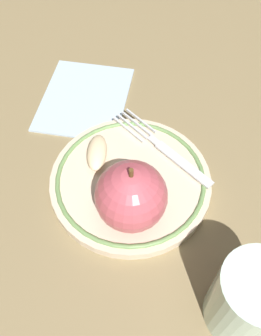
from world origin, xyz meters
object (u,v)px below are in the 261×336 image
Objects in this scene: plate at (130,181)px; napkin_folded at (85,98)px; apple_red_whole at (128,196)px; apple_slice_front at (97,152)px; drinking_glass at (249,300)px; fork at (165,149)px.

plate reaches higher than napkin_folded.
apple_slice_front is (0.07, 0.06, -0.03)m from apple_red_whole.
fork is at bearing 30.09° from drinking_glass.
apple_red_whole is at bearing -151.71° from apple_slice_front.
apple_slice_front reaches higher than plate.
plate is 0.06m from apple_slice_front.
drinking_glass is (-0.13, -0.14, 0.04)m from plate.
plate is 0.06m from fork.
napkin_folded is at bearing 36.30° from plate.
plate is 0.07m from apple_red_whole.
napkin_folded is at bearing 42.07° from drinking_glass.
apple_red_whole is 0.61× the size of fork.
plate is at bearing 47.08° from drinking_glass.
plate is at bearing 9.53° from apple_red_whole.
plate is 3.56× the size of apple_slice_front.
apple_slice_front is at bearing 53.87° from fork.
apple_slice_front is 0.09m from fork.
fork is 0.21m from drinking_glass.
apple_slice_front is at bearing 50.95° from drinking_glass.
drinking_glass is at bearing 154.86° from fork.
drinking_glass reaches higher than napkin_folded.
drinking_glass is 0.61× the size of napkin_folded.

